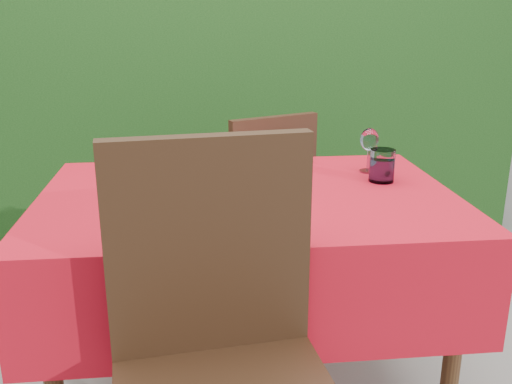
{
  "coord_description": "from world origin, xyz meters",
  "views": [
    {
      "loc": [
        -0.15,
        -1.65,
        1.28
      ],
      "look_at": [
        0.02,
        -0.05,
        0.77
      ],
      "focal_mm": 40.0,
      "sensor_mm": 36.0,
      "label": 1
    }
  ],
  "objects": [
    {
      "name": "pasta_plate",
      "position": [
        -0.03,
        0.28,
        0.78
      ],
      "size": [
        0.27,
        0.27,
        0.08
      ],
      "rotation": [
        0.0,
        0.0,
        -0.26
      ],
      "color": "white",
      "rests_on": "dining_table"
    },
    {
      "name": "wine_glass",
      "position": [
        0.43,
        0.2,
        0.86
      ],
      "size": [
        0.06,
        0.06,
        0.15
      ],
      "color": "silver",
      "rests_on": "dining_table"
    },
    {
      "name": "hedge",
      "position": [
        0.0,
        1.55,
        0.92
      ],
      "size": [
        3.2,
        0.55,
        1.78
      ],
      "color": "black",
      "rests_on": "ground"
    },
    {
      "name": "chair_near",
      "position": [
        -0.11,
        -0.57,
        0.59
      ],
      "size": [
        0.52,
        0.52,
        1.03
      ],
      "rotation": [
        0.0,
        0.0,
        0.13
      ],
      "color": "black",
      "rests_on": "ground"
    },
    {
      "name": "fork",
      "position": [
        -0.26,
        -0.06,
        0.75
      ],
      "size": [
        0.1,
        0.16,
        0.0
      ],
      "primitive_type": "cube",
      "rotation": [
        0.0,
        0.0,
        0.48
      ],
      "color": "silver",
      "rests_on": "dining_table"
    },
    {
      "name": "dining_table",
      "position": [
        0.0,
        0.0,
        0.6
      ],
      "size": [
        1.26,
        0.86,
        0.75
      ],
      "color": "#452B16",
      "rests_on": "ground"
    },
    {
      "name": "chair_far",
      "position": [
        0.13,
        0.69,
        0.5
      ],
      "size": [
        0.52,
        0.52,
        0.88
      ],
      "rotation": [
        0.0,
        0.0,
        3.55
      ],
      "color": "black",
      "rests_on": "ground"
    },
    {
      "name": "water_glass",
      "position": [
        0.44,
        0.08,
        0.8
      ],
      "size": [
        0.08,
        0.08,
        0.11
      ],
      "color": "silver",
      "rests_on": "dining_table"
    },
    {
      "name": "pizza_plate",
      "position": [
        -0.01,
        -0.15,
        0.78
      ],
      "size": [
        0.36,
        0.36,
        0.06
      ],
      "rotation": [
        0.0,
        0.0,
        0.29
      ],
      "color": "white",
      "rests_on": "dining_table"
    }
  ]
}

